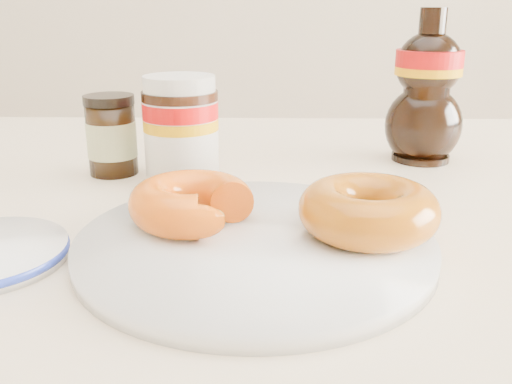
{
  "coord_description": "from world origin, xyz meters",
  "views": [
    {
      "loc": [
        0.03,
        -0.44,
        0.95
      ],
      "look_at": [
        0.02,
        0.04,
        0.79
      ],
      "focal_mm": 40.0,
      "sensor_mm": 36.0,
      "label": 1
    }
  ],
  "objects_px": {
    "donut_bitten": "(192,202)",
    "donut_whole": "(368,210)",
    "dining_table": "(241,281)",
    "syrup_bottle": "(427,87)",
    "plate": "(255,243)",
    "nutella_jar": "(181,125)",
    "dark_jar": "(112,136)"
  },
  "relations": [
    {
      "from": "dining_table",
      "to": "syrup_bottle",
      "type": "bearing_deg",
      "value": 38.51
    },
    {
      "from": "donut_bitten",
      "to": "dark_jar",
      "type": "bearing_deg",
      "value": 116.29
    },
    {
      "from": "donut_bitten",
      "to": "nutella_jar",
      "type": "height_order",
      "value": "nutella_jar"
    },
    {
      "from": "dining_table",
      "to": "syrup_bottle",
      "type": "distance_m",
      "value": 0.34
    },
    {
      "from": "plate",
      "to": "dining_table",
      "type": "bearing_deg",
      "value": 99.08
    },
    {
      "from": "dark_jar",
      "to": "syrup_bottle",
      "type": "bearing_deg",
      "value": 9.93
    },
    {
      "from": "plate",
      "to": "dark_jar",
      "type": "bearing_deg",
      "value": 127.99
    },
    {
      "from": "plate",
      "to": "donut_whole",
      "type": "xyz_separation_m",
      "value": [
        0.09,
        0.01,
        0.03
      ]
    },
    {
      "from": "donut_bitten",
      "to": "syrup_bottle",
      "type": "distance_m",
      "value": 0.37
    },
    {
      "from": "nutella_jar",
      "to": "syrup_bottle",
      "type": "distance_m",
      "value": 0.31
    },
    {
      "from": "dining_table",
      "to": "dark_jar",
      "type": "height_order",
      "value": "dark_jar"
    },
    {
      "from": "dining_table",
      "to": "plate",
      "type": "bearing_deg",
      "value": -80.92
    },
    {
      "from": "plate",
      "to": "donut_bitten",
      "type": "relative_size",
      "value": 2.73
    },
    {
      "from": "plate",
      "to": "donut_bitten",
      "type": "distance_m",
      "value": 0.07
    },
    {
      "from": "plate",
      "to": "dark_jar",
      "type": "xyz_separation_m",
      "value": [
        -0.17,
        0.22,
        0.04
      ]
    },
    {
      "from": "dining_table",
      "to": "syrup_bottle",
      "type": "height_order",
      "value": "syrup_bottle"
    },
    {
      "from": "plate",
      "to": "nutella_jar",
      "type": "bearing_deg",
      "value": 113.88
    },
    {
      "from": "donut_bitten",
      "to": "syrup_bottle",
      "type": "relative_size",
      "value": 0.57
    },
    {
      "from": "plate",
      "to": "donut_whole",
      "type": "height_order",
      "value": "donut_whole"
    },
    {
      "from": "donut_whole",
      "to": "syrup_bottle",
      "type": "bearing_deg",
      "value": 67.63
    },
    {
      "from": "syrup_bottle",
      "to": "dining_table",
      "type": "bearing_deg",
      "value": -141.49
    },
    {
      "from": "donut_whole",
      "to": "plate",
      "type": "bearing_deg",
      "value": -175.32
    },
    {
      "from": "dark_jar",
      "to": "donut_whole",
      "type": "bearing_deg",
      "value": -38.87
    },
    {
      "from": "dining_table",
      "to": "donut_whole",
      "type": "distance_m",
      "value": 0.19
    },
    {
      "from": "plate",
      "to": "donut_bitten",
      "type": "xyz_separation_m",
      "value": [
        -0.05,
        0.03,
        0.03
      ]
    },
    {
      "from": "dining_table",
      "to": "dark_jar",
      "type": "relative_size",
      "value": 15.04
    },
    {
      "from": "donut_whole",
      "to": "syrup_bottle",
      "type": "height_order",
      "value": "syrup_bottle"
    },
    {
      "from": "donut_bitten",
      "to": "donut_whole",
      "type": "distance_m",
      "value": 0.15
    },
    {
      "from": "nutella_jar",
      "to": "donut_bitten",
      "type": "bearing_deg",
      "value": -79.18
    },
    {
      "from": "nutella_jar",
      "to": "syrup_bottle",
      "type": "bearing_deg",
      "value": 17.38
    },
    {
      "from": "syrup_bottle",
      "to": "donut_whole",
      "type": "bearing_deg",
      "value": -112.37
    },
    {
      "from": "plate",
      "to": "dark_jar",
      "type": "height_order",
      "value": "dark_jar"
    }
  ]
}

